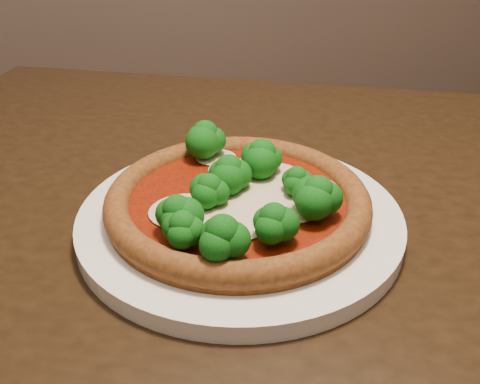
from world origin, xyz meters
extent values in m
cube|color=black|center=(0.20, 0.17, 0.73)|extent=(1.42, 1.24, 0.04)
cylinder|color=black|center=(-0.17, 0.72, 0.35)|extent=(0.06, 0.06, 0.71)
cylinder|color=white|center=(0.12, 0.17, 0.76)|extent=(0.32, 0.32, 0.02)
cylinder|color=brown|center=(0.12, 0.18, 0.77)|extent=(0.26, 0.26, 0.01)
torus|color=brown|center=(0.12, 0.18, 0.78)|extent=(0.26, 0.26, 0.03)
cylinder|color=maroon|center=(0.12, 0.18, 0.78)|extent=(0.21, 0.21, 0.00)
ellipsoid|color=beige|center=(0.16, 0.21, 0.78)|extent=(0.09, 0.08, 0.01)
ellipsoid|color=beige|center=(0.13, 0.17, 0.78)|extent=(0.10, 0.09, 0.01)
ellipsoid|color=beige|center=(0.20, 0.18, 0.78)|extent=(0.06, 0.05, 0.00)
ellipsoid|color=beige|center=(0.11, 0.27, 0.78)|extent=(0.05, 0.04, 0.00)
ellipsoid|color=beige|center=(0.07, 0.16, 0.78)|extent=(0.07, 0.06, 0.01)
ellipsoid|color=beige|center=(0.10, 0.14, 0.78)|extent=(0.09, 0.08, 0.01)
ellipsoid|color=beige|center=(0.13, 0.23, 0.78)|extent=(0.06, 0.05, 0.00)
ellipsoid|color=beige|center=(0.17, 0.15, 0.78)|extent=(0.06, 0.05, 0.00)
ellipsoid|color=#127116|center=(0.10, 0.27, 0.81)|extent=(0.05, 0.05, 0.04)
ellipsoid|color=#127116|center=(0.06, 0.12, 0.81)|extent=(0.05, 0.05, 0.04)
ellipsoid|color=#127116|center=(0.09, 0.16, 0.80)|extent=(0.04, 0.04, 0.04)
ellipsoid|color=#127116|center=(0.19, 0.13, 0.81)|extent=(0.05, 0.05, 0.04)
ellipsoid|color=#127116|center=(0.11, 0.19, 0.81)|extent=(0.05, 0.05, 0.04)
ellipsoid|color=#127116|center=(0.09, 0.08, 0.81)|extent=(0.05, 0.05, 0.04)
ellipsoid|color=#127116|center=(0.15, 0.22, 0.81)|extent=(0.05, 0.05, 0.04)
ellipsoid|color=#127116|center=(0.14, 0.10, 0.81)|extent=(0.04, 0.04, 0.04)
ellipsoid|color=#127116|center=(0.18, 0.17, 0.80)|extent=(0.04, 0.04, 0.03)
ellipsoid|color=#127116|center=(0.06, 0.10, 0.80)|extent=(0.04, 0.04, 0.03)
camera|label=1|loc=(0.05, -0.27, 1.05)|focal=40.00mm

